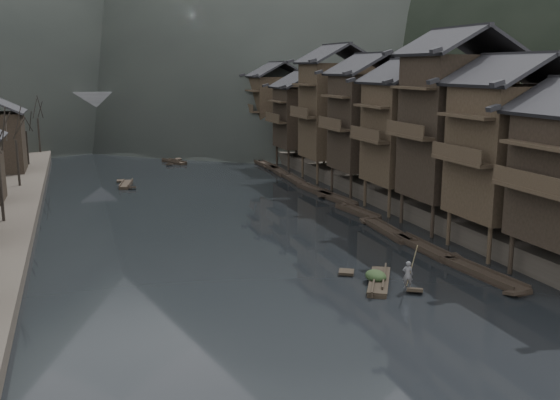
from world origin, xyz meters
name	(u,v)px	position (x,y,z in m)	size (l,w,h in m)	color
water	(271,269)	(0.00, 0.00, 0.00)	(300.00, 300.00, 0.00)	black
right_bank	(422,154)	(35.00, 40.00, 0.90)	(40.00, 200.00, 1.80)	#2D2823
stilt_houses	(379,108)	(17.28, 19.13, 8.92)	(9.00, 67.60, 16.21)	black
bare_trees	(7,144)	(-17.00, 20.17, 6.56)	(3.93, 73.07, 7.87)	black
moored_sampans	(313,189)	(12.12, 23.58, 0.20)	(3.10, 66.19, 0.47)	black
midriver_boats	(154,171)	(-2.47, 40.92, 0.20)	(10.09, 20.48, 0.44)	black
stone_bridge	(144,114)	(0.00, 72.00, 5.11)	(40.00, 6.00, 9.00)	#4C4C4F
hero_sampan	(379,281)	(5.43, -4.70, 0.20)	(3.57, 5.22, 0.44)	black
cargo_heap	(376,270)	(5.30, -4.48, 0.80)	(1.21, 1.58, 0.73)	black
boatman	(408,271)	(6.39, -6.37, 1.27)	(0.60, 0.40, 1.66)	#4C4B4E
bamboo_pole	(413,226)	(6.59, -6.37, 3.93)	(0.06, 0.06, 4.33)	#8C7A51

